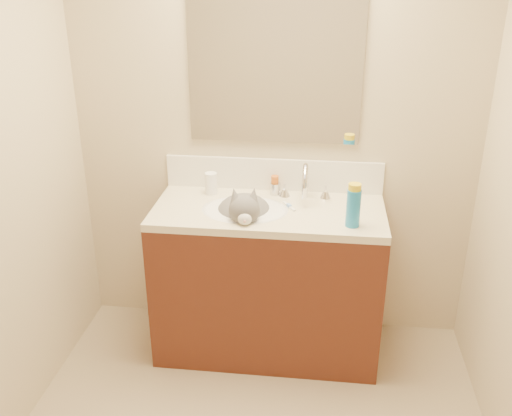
% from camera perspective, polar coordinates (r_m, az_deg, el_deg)
% --- Properties ---
extents(room_shell, '(2.24, 2.54, 2.52)m').
position_cam_1_polar(room_shell, '(1.82, -1.60, 5.84)').
color(room_shell, '#BEAC8D').
rests_on(room_shell, ground).
extents(vanity_cabinet, '(1.20, 0.55, 0.82)m').
position_cam_1_polar(vanity_cabinet, '(3.16, 1.20, -7.52)').
color(vanity_cabinet, '#4A1F13').
rests_on(vanity_cabinet, ground).
extents(counter_slab, '(1.20, 0.55, 0.04)m').
position_cam_1_polar(counter_slab, '(2.96, 1.27, -0.38)').
color(counter_slab, beige).
rests_on(counter_slab, vanity_cabinet).
extents(basin, '(0.45, 0.36, 0.14)m').
position_cam_1_polar(basin, '(2.97, -1.10, -1.38)').
color(basin, white).
rests_on(basin, vanity_cabinet).
extents(faucet, '(0.28, 0.20, 0.21)m').
position_cam_1_polar(faucet, '(3.04, 4.93, 2.33)').
color(faucet, silver).
rests_on(faucet, counter_slab).
extents(cat, '(0.38, 0.43, 0.33)m').
position_cam_1_polar(cat, '(2.94, -1.18, -0.68)').
color(cat, '#545254').
rests_on(cat, basin).
extents(backsplash, '(1.20, 0.02, 0.18)m').
position_cam_1_polar(backsplash, '(3.16, 1.76, 3.37)').
color(backsplash, white).
rests_on(backsplash, counter_slab).
extents(mirror, '(0.90, 0.02, 0.80)m').
position_cam_1_polar(mirror, '(3.01, 1.90, 13.97)').
color(mirror, white).
rests_on(mirror, room_shell).
extents(pill_bottle, '(0.08, 0.08, 0.12)m').
position_cam_1_polar(pill_bottle, '(3.13, -4.52, 2.46)').
color(pill_bottle, white).
rests_on(pill_bottle, counter_slab).
extents(pill_label, '(0.06, 0.06, 0.04)m').
position_cam_1_polar(pill_label, '(3.13, -4.51, 2.18)').
color(pill_label, '#FAAC29').
rests_on(pill_label, pill_bottle).
extents(silver_jar, '(0.06, 0.06, 0.07)m').
position_cam_1_polar(silver_jar, '(3.12, 1.94, 1.94)').
color(silver_jar, '#B7B7BC').
rests_on(silver_jar, counter_slab).
extents(amber_bottle, '(0.04, 0.04, 0.10)m').
position_cam_1_polar(amber_bottle, '(3.12, 1.89, 2.35)').
color(amber_bottle, '#C15B16').
rests_on(amber_bottle, counter_slab).
extents(toothbrush, '(0.08, 0.12, 0.01)m').
position_cam_1_polar(toothbrush, '(2.97, 3.32, 0.17)').
color(toothbrush, white).
rests_on(toothbrush, counter_slab).
extents(toothbrush_head, '(0.03, 0.03, 0.02)m').
position_cam_1_polar(toothbrush_head, '(2.97, 3.32, 0.23)').
color(toothbrush_head, '#6D98E8').
rests_on(toothbrush_head, counter_slab).
extents(spray_can, '(0.08, 0.08, 0.19)m').
position_cam_1_polar(spray_can, '(2.76, 9.70, -0.01)').
color(spray_can, '#1C7CC6').
rests_on(spray_can, counter_slab).
extents(spray_cap, '(0.08, 0.08, 0.04)m').
position_cam_1_polar(spray_cap, '(2.72, 9.85, 2.03)').
color(spray_cap, gold).
rests_on(spray_cap, spray_can).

